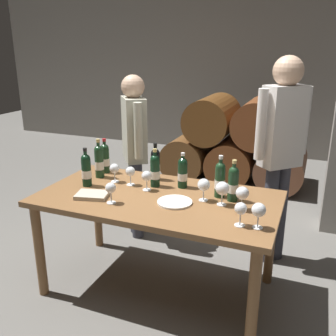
{
  "coord_description": "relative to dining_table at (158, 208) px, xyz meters",
  "views": [
    {
      "loc": [
        0.99,
        -2.26,
        1.78
      ],
      "look_at": [
        0.0,
        0.2,
        0.91
      ],
      "focal_mm": 40.06,
      "sensor_mm": 36.0,
      "label": 1
    }
  ],
  "objects": [
    {
      "name": "wine_bottle_6",
      "position": [
        -0.16,
        0.32,
        0.22
      ],
      "size": [
        0.07,
        0.07,
        0.3
      ],
      "color": "black",
      "rests_on": "dining_table"
    },
    {
      "name": "wine_glass_1",
      "position": [
        -0.24,
        -0.23,
        0.2
      ],
      "size": [
        0.07,
        0.07,
        0.15
      ],
      "color": "white",
      "rests_on": "dining_table"
    },
    {
      "name": "wine_glass_5",
      "position": [
        -0.43,
        0.14,
        0.2
      ],
      "size": [
        0.08,
        0.08,
        0.15
      ],
      "color": "white",
      "rests_on": "dining_table"
    },
    {
      "name": "wine_bottle_5",
      "position": [
        0.1,
        0.23,
        0.21
      ],
      "size": [
        0.07,
        0.07,
        0.27
      ],
      "color": "black",
      "rests_on": "dining_table"
    },
    {
      "name": "dining_table",
      "position": [
        0.0,
        0.0,
        0.0
      ],
      "size": [
        1.7,
        0.9,
        0.76
      ],
      "color": "brown",
      "rests_on": "ground_plane"
    },
    {
      "name": "wine_glass_3",
      "position": [
        0.33,
        0.05,
        0.2
      ],
      "size": [
        0.09,
        0.09,
        0.16
      ],
      "color": "white",
      "rests_on": "dining_table"
    },
    {
      "name": "wine_glass_8",
      "position": [
        -0.28,
        0.13,
        0.2
      ],
      "size": [
        0.07,
        0.07,
        0.15
      ],
      "color": "white",
      "rests_on": "dining_table"
    },
    {
      "name": "wine_bottle_1",
      "position": [
        -0.62,
        0.32,
        0.22
      ],
      "size": [
        0.07,
        0.07,
        0.29
      ],
      "color": "#19381E",
      "rests_on": "dining_table"
    },
    {
      "name": "barrel_stack",
      "position": [
        0.0,
        2.6,
        -0.15
      ],
      "size": [
        1.86,
        0.9,
        1.15
      ],
      "color": "brown",
      "rests_on": "ground_plane"
    },
    {
      "name": "serving_plate",
      "position": [
        0.16,
        -0.07,
        0.1
      ],
      "size": [
        0.24,
        0.24,
        0.01
      ],
      "primitive_type": "cylinder",
      "color": "white",
      "rests_on": "dining_table"
    },
    {
      "name": "taster_seated_left",
      "position": [
        -0.54,
        0.72,
        0.25
      ],
      "size": [
        0.34,
        0.41,
        1.54
      ],
      "color": "#383842",
      "rests_on": "ground_plane"
    },
    {
      "name": "tasting_notebook",
      "position": [
        -0.42,
        -0.19,
        0.11
      ],
      "size": [
        0.25,
        0.21,
        0.03
      ],
      "primitive_type": "cube",
      "rotation": [
        0.0,
        0.0,
        0.24
      ],
      "color": "#B2A893",
      "rests_on": "dining_table"
    },
    {
      "name": "cellar_back_wall",
      "position": [
        0.0,
        4.2,
        0.73
      ],
      "size": [
        10.0,
        0.24,
        2.8
      ],
      "primitive_type": "cube",
      "color": "gray",
      "rests_on": "ground_plane"
    },
    {
      "name": "ground_plane",
      "position": [
        0.0,
        0.0,
        -0.67
      ],
      "size": [
        14.0,
        14.0,
        0.0
      ],
      "primitive_type": "plane",
      "color": "#66635E"
    },
    {
      "name": "wine_glass_6",
      "position": [
        0.64,
        -0.24,
        0.2
      ],
      "size": [
        0.07,
        0.07,
        0.15
      ],
      "color": "white",
      "rests_on": "dining_table"
    },
    {
      "name": "wine_glass_7",
      "position": [
        -0.12,
        0.08,
        0.2
      ],
      "size": [
        0.07,
        0.07,
        0.15
      ],
      "color": "white",
      "rests_on": "dining_table"
    },
    {
      "name": "wine_glass_0",
      "position": [
        0.6,
        -0.01,
        0.2
      ],
      "size": [
        0.09,
        0.09,
        0.16
      ],
      "color": "white",
      "rests_on": "dining_table"
    },
    {
      "name": "wine_glass_4",
      "position": [
        0.46,
        0.02,
        0.21
      ],
      "size": [
        0.09,
        0.09,
        0.16
      ],
      "color": "white",
      "rests_on": "dining_table"
    },
    {
      "name": "wine_bottle_3",
      "position": [
        -0.1,
        0.18,
        0.22
      ],
      "size": [
        0.07,
        0.07,
        0.29
      ],
      "color": "black",
      "rests_on": "dining_table"
    },
    {
      "name": "wine_glass_2",
      "position": [
        0.74,
        -0.23,
        0.2
      ],
      "size": [
        0.08,
        0.08,
        0.16
      ],
      "color": "white",
      "rests_on": "dining_table"
    },
    {
      "name": "wine_bottle_7",
      "position": [
        -0.6,
        0.2,
        0.23
      ],
      "size": [
        0.07,
        0.07,
        0.32
      ],
      "color": "#19381E",
      "rests_on": "dining_table"
    },
    {
      "name": "wine_bottle_4",
      "position": [
        0.41,
        0.16,
        0.22
      ],
      "size": [
        0.07,
        0.07,
        0.3
      ],
      "color": "#19381E",
      "rests_on": "dining_table"
    },
    {
      "name": "sommelier_presenting",
      "position": [
        0.75,
        0.75,
        0.37
      ],
      "size": [
        0.37,
        0.37,
        1.72
      ],
      "color": "#383842",
      "rests_on": "ground_plane"
    },
    {
      "name": "wine_bottle_2",
      "position": [
        -0.58,
        -0.01,
        0.22
      ],
      "size": [
        0.07,
        0.07,
        0.3
      ],
      "color": "black",
      "rests_on": "dining_table"
    },
    {
      "name": "wine_bottle_0",
      "position": [
        0.51,
        0.12,
        0.22
      ],
      "size": [
        0.07,
        0.07,
        0.29
      ],
      "color": "#19381E",
      "rests_on": "dining_table"
    }
  ]
}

